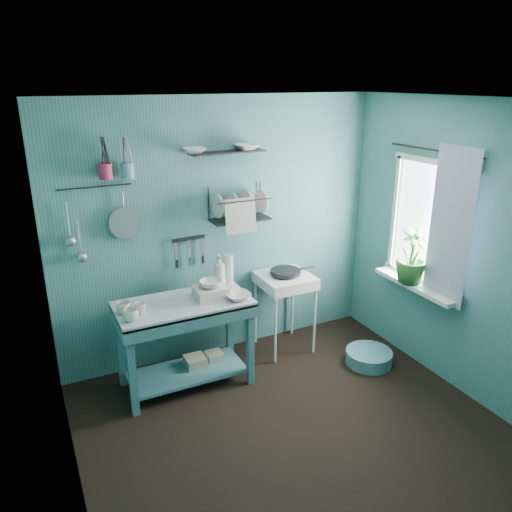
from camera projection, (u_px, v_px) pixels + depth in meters
name	position (u px, v px, depth m)	size (l,w,h in m)	color
floor	(298.00, 434.00, 3.91)	(3.20, 3.20, 0.00)	black
ceiling	(309.00, 100.00, 3.07)	(3.20, 3.20, 0.00)	silver
wall_back	(221.00, 231.00, 4.76)	(3.20, 3.20, 0.00)	#346A6A
wall_front	(477.00, 406.00, 2.22)	(3.20, 3.20, 0.00)	#346A6A
wall_left	(61.00, 336.00, 2.83)	(3.00, 3.00, 0.00)	#346A6A
wall_right	(468.00, 254.00, 4.15)	(3.00, 3.00, 0.00)	#346A6A
work_counter	(185.00, 344.00, 4.42)	(1.15, 0.58, 0.82)	#356770
mug_left	(131.00, 315.00, 3.93)	(0.12, 0.12, 0.10)	beige
mug_mid	(140.00, 308.00, 4.06)	(0.10, 0.10, 0.09)	beige
mug_right	(124.00, 308.00, 4.06)	(0.12, 0.12, 0.10)	beige
wash_tub	(211.00, 292.00, 4.35)	(0.28, 0.22, 0.10)	#B9B2A9
tub_bowl	(211.00, 284.00, 4.32)	(0.20, 0.20, 0.06)	beige
soap_bottle	(219.00, 270.00, 4.57)	(0.12, 0.12, 0.30)	#B9B2A9
water_bottle	(228.00, 269.00, 4.64)	(0.09, 0.09, 0.28)	silver
counter_bowl	(238.00, 296.00, 4.33)	(0.22, 0.22, 0.05)	beige
hotplate_stand	(285.00, 312.00, 5.04)	(0.50, 0.50, 0.80)	silver
frying_pan	(285.00, 272.00, 4.89)	(0.30, 0.30, 0.04)	black
knife_strip	(189.00, 239.00, 4.60)	(0.32, 0.02, 0.03)	black
dish_rack	(240.00, 204.00, 4.61)	(0.55, 0.24, 0.32)	black
upper_shelf	(227.00, 152.00, 4.43)	(0.70, 0.18, 0.01)	black
shelf_bowl_left	(195.00, 153.00, 4.30)	(0.20, 0.20, 0.05)	beige
shelf_bowl_right	(247.00, 143.00, 4.49)	(0.21, 0.21, 0.05)	beige
utensil_cup_magenta	(105.00, 171.00, 4.04)	(0.11, 0.11, 0.13)	#A81F44
utensil_cup_teal	(127.00, 171.00, 4.12)	(0.11, 0.11, 0.13)	teal
colander	(125.00, 223.00, 4.27)	(0.28, 0.28, 0.03)	#9B9CA3
ladle_outer	(68.00, 220.00, 4.07)	(0.01, 0.01, 0.30)	#9B9CA3
ladle_inner	(79.00, 237.00, 4.15)	(0.01, 0.01, 0.30)	#9B9CA3
hook_rail	(95.00, 187.00, 4.09)	(0.01, 0.01, 0.60)	black
window_glass	(429.00, 223.00, 4.47)	(1.10, 1.10, 0.00)	white
windowsill	(415.00, 285.00, 4.64)	(0.16, 0.95, 0.04)	silver
curtain	(450.00, 227.00, 4.18)	(1.35, 1.35, 0.00)	silver
curtain_rod	(434.00, 150.00, 4.24)	(0.02, 0.02, 1.05)	black
potted_plant	(412.00, 256.00, 4.57)	(0.29, 0.29, 0.52)	#266027
storage_tin_large	(196.00, 367.00, 4.60)	(0.18, 0.18, 0.22)	gray
storage_tin_small	(215.00, 362.00, 4.71)	(0.15, 0.15, 0.20)	gray
floor_basin	(369.00, 357.00, 4.86)	(0.45, 0.45, 0.13)	teal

